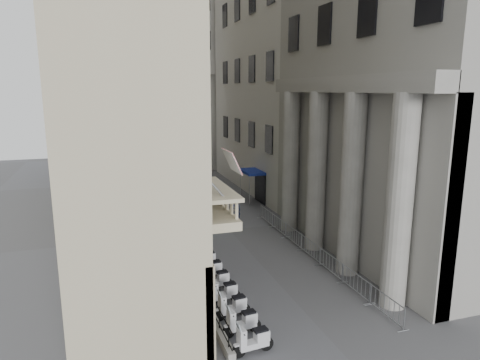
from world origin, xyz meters
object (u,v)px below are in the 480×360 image
at_px(street_lamp, 167,162).
at_px(info_kiosk, 184,224).
at_px(scooter_0, 253,354).
at_px(pedestrian_b, 187,175).
at_px(pedestrian_a, 236,211).
at_px(security_tent, 183,191).

relative_size(street_lamp, info_kiosk, 4.52).
xyz_separation_m(scooter_0, pedestrian_b, (3.37, 31.56, 0.98)).
distance_m(scooter_0, pedestrian_b, 31.75).
height_order(scooter_0, pedestrian_a, pedestrian_a).
height_order(scooter_0, security_tent, security_tent).
bearing_deg(pedestrian_a, security_tent, -15.86).
xyz_separation_m(security_tent, info_kiosk, (-0.53, -3.33, -1.57)).
distance_m(info_kiosk, pedestrian_a, 4.92).
bearing_deg(security_tent, info_kiosk, -99.10).
bearing_deg(info_kiosk, pedestrian_b, 58.47).
height_order(scooter_0, pedestrian_b, pedestrian_b).
bearing_deg(street_lamp, pedestrian_a, -15.13).
relative_size(security_tent, pedestrian_a, 2.01).
bearing_deg(street_lamp, pedestrian_b, 78.99).
distance_m(scooter_0, street_lamp, 19.09).
height_order(street_lamp, pedestrian_b, street_lamp).
bearing_deg(pedestrian_b, info_kiosk, 104.62).
relative_size(security_tent, pedestrian_b, 1.85).
relative_size(scooter_0, street_lamp, 0.19).
relative_size(info_kiosk, pedestrian_b, 0.90).
bearing_deg(pedestrian_a, info_kiosk, 26.77).
bearing_deg(security_tent, pedestrian_a, -17.75).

